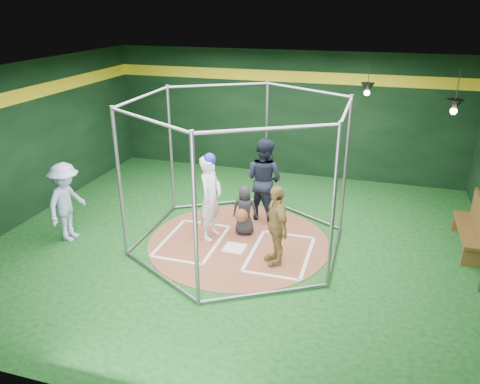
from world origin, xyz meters
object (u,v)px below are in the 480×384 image
(batter_figure, at_px, (211,197))
(visitor_leopard, at_px, (276,225))
(dugout_bench, at_px, (474,225))
(umpire, at_px, (264,179))

(batter_figure, distance_m, visitor_leopard, 1.67)
(visitor_leopard, bearing_deg, dugout_bench, 82.42)
(batter_figure, relative_size, umpire, 0.98)
(visitor_leopard, distance_m, umpire, 2.00)
(batter_figure, relative_size, visitor_leopard, 1.19)
(umpire, bearing_deg, visitor_leopard, 131.99)
(visitor_leopard, bearing_deg, batter_figure, -144.50)
(umpire, relative_size, dugout_bench, 1.10)
(umpire, height_order, dugout_bench, umpire)
(visitor_leopard, relative_size, dugout_bench, 0.91)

